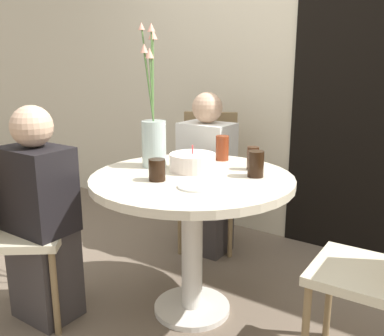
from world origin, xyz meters
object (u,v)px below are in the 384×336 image
at_px(flower_vase, 153,131).
at_px(person_boy, 207,179).
at_px(chair_right_flank, 8,219).
at_px(drink_glass_1, 256,164).
at_px(birthday_cake, 192,162).
at_px(drink_glass_2, 222,148).
at_px(person_woman, 41,222).
at_px(chair_near_front, 209,170).
at_px(drink_glass_0, 253,158).
at_px(drink_glass_3, 157,170).
at_px(side_plate, 197,186).

distance_m(flower_vase, person_boy, 0.75).
bearing_deg(flower_vase, chair_right_flank, -125.79).
height_order(drink_glass_1, person_boy, person_boy).
bearing_deg(drink_glass_1, birthday_cake, -167.23).
relative_size(drink_glass_2, person_woman, 0.13).
xyz_separation_m(birthday_cake, flower_vase, (-0.23, -0.04, 0.15)).
bearing_deg(person_boy, chair_near_front, 116.93).
xyz_separation_m(drink_glass_1, drink_glass_2, (-0.31, 0.21, 0.01)).
bearing_deg(chair_right_flank, drink_glass_2, -73.38).
bearing_deg(drink_glass_0, drink_glass_2, 158.20).
distance_m(chair_near_front, drink_glass_3, 1.06).
xyz_separation_m(chair_near_front, person_boy, (0.07, -0.14, -0.02)).
xyz_separation_m(chair_near_front, side_plate, (0.54, -0.96, 0.21)).
height_order(flower_vase, drink_glass_2, flower_vase).
bearing_deg(side_plate, chair_right_flank, -154.36).
height_order(drink_glass_1, person_woman, person_woman).
xyz_separation_m(chair_right_flank, flower_vase, (0.44, 0.61, 0.40)).
height_order(chair_near_front, side_plate, chair_near_front).
distance_m(drink_glass_1, person_boy, 0.84).
bearing_deg(drink_glass_3, drink_glass_0, 57.47).
xyz_separation_m(chair_near_front, drink_glass_1, (0.68, -0.65, 0.27)).
bearing_deg(chair_right_flank, chair_near_front, -50.26).
xyz_separation_m(chair_right_flank, person_boy, (0.38, 1.23, -0.02)).
distance_m(flower_vase, drink_glass_1, 0.57).
relative_size(drink_glass_0, person_woman, 0.11).
height_order(flower_vase, drink_glass_1, flower_vase).
distance_m(drink_glass_3, person_boy, 0.91).
xyz_separation_m(drink_glass_2, person_boy, (-0.29, 0.30, -0.30)).
xyz_separation_m(chair_near_front, drink_glass_3, (0.32, -0.97, 0.26)).
height_order(drink_glass_1, drink_glass_3, drink_glass_1).
relative_size(chair_near_front, drink_glass_0, 7.81).
distance_m(side_plate, drink_glass_3, 0.22).
bearing_deg(person_boy, drink_glass_0, -36.47).
bearing_deg(birthday_cake, flower_vase, -171.02).
distance_m(chair_right_flank, drink_glass_1, 1.25).
relative_size(drink_glass_2, person_boy, 0.13).
xyz_separation_m(person_boy, person_woman, (-0.26, -1.13, 0.00)).
bearing_deg(drink_glass_3, chair_near_front, 108.33).
relative_size(flower_vase, drink_glass_3, 7.23).
distance_m(chair_near_front, birthday_cake, 0.84).
distance_m(drink_glass_1, person_woman, 1.10).
distance_m(side_plate, drink_glass_1, 0.34).
height_order(birthday_cake, side_plate, birthday_cake).
xyz_separation_m(flower_vase, drink_glass_0, (0.47, 0.23, -0.13)).
bearing_deg(side_plate, birthday_cake, 128.34).
relative_size(flower_vase, drink_glass_0, 6.22).
distance_m(chair_near_front, person_woman, 1.29).
relative_size(drink_glass_0, drink_glass_1, 0.94).
distance_m(chair_right_flank, flower_vase, 0.85).
height_order(side_plate, drink_glass_0, drink_glass_0).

